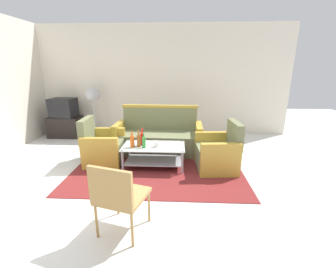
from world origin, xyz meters
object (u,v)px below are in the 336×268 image
(bottle_brown, at_px, (139,141))
(pedestal_fan, at_px, (93,98))
(coffee_table, at_px, (154,153))
(tv_stand, at_px, (66,127))
(armchair_left, at_px, (103,148))
(wicker_chair, at_px, (118,194))
(bottle_red, at_px, (142,139))
(armchair_right, at_px, (218,153))
(television, at_px, (63,108))
(bottle_orange, at_px, (132,141))
(couch, at_px, (159,137))
(cup, at_px, (157,144))
(bottle_green, at_px, (144,142))

(bottle_brown, xyz_separation_m, pedestal_fan, (-1.48, 1.89, 0.49))
(coffee_table, xyz_separation_m, tv_stand, (-2.50, 1.77, -0.01))
(armchair_left, relative_size, wicker_chair, 1.01)
(coffee_table, bearing_deg, bottle_red, 170.25)
(armchair_right, relative_size, bottle_brown, 2.81)
(bottle_red, relative_size, wicker_chair, 0.37)
(bottle_brown, bearing_deg, television, 140.70)
(bottle_orange, bearing_deg, bottle_red, 37.51)
(couch, height_order, cup, couch)
(television, relative_size, pedestal_fan, 0.50)
(coffee_table, relative_size, bottle_orange, 3.92)
(bottle_green, distance_m, cup, 0.23)
(bottle_green, height_order, bottle_brown, bottle_brown)
(couch, bearing_deg, pedestal_fan, -28.50)
(television, bearing_deg, bottle_red, 147.47)
(wicker_chair, bearing_deg, armchair_left, 128.94)
(armchair_right, distance_m, cup, 1.10)
(television, bearing_deg, couch, 163.29)
(couch, relative_size, armchair_right, 2.15)
(armchair_right, bearing_deg, tv_stand, 59.73)
(bottle_orange, height_order, bottle_brown, bottle_brown)
(tv_stand, bearing_deg, bottle_red, -37.12)
(bottle_orange, bearing_deg, coffee_table, 13.19)
(coffee_table, xyz_separation_m, pedestal_fan, (-1.73, 1.82, 0.74))
(couch, relative_size, coffee_table, 1.66)
(cup, distance_m, pedestal_fan, 2.65)
(bottle_orange, bearing_deg, tv_stand, 139.01)
(couch, bearing_deg, armchair_left, 33.37)
(couch, bearing_deg, bottle_brown, 74.48)
(bottle_brown, relative_size, tv_stand, 0.38)
(wicker_chair, bearing_deg, bottle_brown, 108.62)
(armchair_right, xyz_separation_m, bottle_brown, (-1.39, -0.06, 0.24))
(cup, height_order, television, television)
(cup, xyz_separation_m, television, (-2.56, 1.83, 0.30))
(bottle_brown, bearing_deg, armchair_left, 161.65)
(armchair_left, distance_m, wicker_chair, 2.10)
(armchair_left, height_order, armchair_right, same)
(coffee_table, height_order, bottle_brown, bottle_brown)
(bottle_orange, relative_size, television, 0.44)
(pedestal_fan, bearing_deg, armchair_right, -32.53)
(bottle_red, relative_size, cup, 3.14)
(armchair_left, bearing_deg, coffee_table, 76.86)
(couch, bearing_deg, tv_stand, -19.21)
(armchair_right, distance_m, bottle_red, 1.37)
(bottle_brown, xyz_separation_m, wicker_chair, (0.08, -1.68, -0.03))
(bottle_red, relative_size, bottle_orange, 1.12)
(armchair_right, xyz_separation_m, television, (-3.65, 1.78, 0.47))
(bottle_green, height_order, bottle_orange, bottle_orange)
(armchair_left, relative_size, pedestal_fan, 0.67)
(armchair_right, distance_m, pedestal_fan, 3.48)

